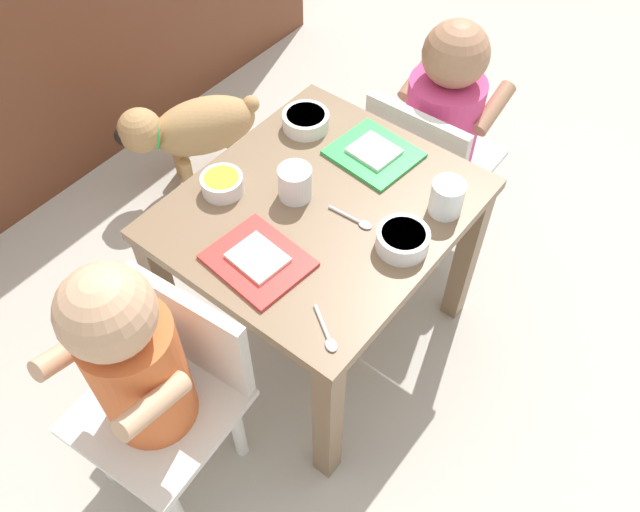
{
  "coord_description": "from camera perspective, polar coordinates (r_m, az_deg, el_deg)",
  "views": [
    {
      "loc": [
        -0.7,
        -0.56,
        1.42
      ],
      "look_at": [
        0.0,
        0.0,
        0.3
      ],
      "focal_mm": 36.73,
      "sensor_mm": 36.0,
      "label": 1
    }
  ],
  "objects": [
    {
      "name": "dining_table",
      "position": [
        1.37,
        0.0,
        2.06
      ],
      "size": [
        0.59,
        0.52,
        0.47
      ],
      "color": "#7A6047",
      "rests_on": "ground"
    },
    {
      "name": "food_tray_left",
      "position": [
        1.21,
        -5.3,
        -0.41
      ],
      "size": [
        0.17,
        0.19,
        0.02
      ],
      "color": "red",
      "rests_on": "dining_table"
    },
    {
      "name": "veggie_bowl_far",
      "position": [
        1.34,
        -8.52,
        6.27
      ],
      "size": [
        0.09,
        0.09,
        0.04
      ],
      "color": "white",
      "rests_on": "dining_table"
    },
    {
      "name": "spoon_by_right_tray",
      "position": [
        1.28,
        3.02,
        3.19
      ],
      "size": [
        0.02,
        0.1,
        0.01
      ],
      "color": "silver",
      "rests_on": "dining_table"
    },
    {
      "name": "cereal_bowl_left_side",
      "position": [
        1.23,
        7.22,
        1.44
      ],
      "size": [
        0.1,
        0.1,
        0.04
      ],
      "color": "white",
      "rests_on": "dining_table"
    },
    {
      "name": "food_tray_right",
      "position": [
        1.41,
        4.84,
        8.87
      ],
      "size": [
        0.17,
        0.18,
        0.02
      ],
      "color": "green",
      "rests_on": "dining_table"
    },
    {
      "name": "seated_child_left",
      "position": [
        1.18,
        -15.32,
        -9.14
      ],
      "size": [
        0.3,
        0.3,
        0.69
      ],
      "color": "silver",
      "rests_on": "ground"
    },
    {
      "name": "water_cup_right",
      "position": [
        1.3,
        10.97,
        4.88
      ],
      "size": [
        0.07,
        0.07,
        0.07
      ],
      "color": "white",
      "rests_on": "dining_table"
    },
    {
      "name": "veggie_bowl_near",
      "position": [
        1.47,
        -1.25,
        11.75
      ],
      "size": [
        0.1,
        0.1,
        0.04
      ],
      "color": "white",
      "rests_on": "dining_table"
    },
    {
      "name": "dog",
      "position": [
        1.93,
        -11.11,
        10.83
      ],
      "size": [
        0.39,
        0.29,
        0.3
      ],
      "color": "tan",
      "rests_on": "ground"
    },
    {
      "name": "spoon_by_left_tray",
      "position": [
        1.12,
        0.56,
        -6.74
      ],
      "size": [
        0.07,
        0.09,
        0.01
      ],
      "color": "silver",
      "rests_on": "dining_table"
    },
    {
      "name": "seated_child_right",
      "position": [
        1.64,
        10.51,
        11.84
      ],
      "size": [
        0.28,
        0.28,
        0.64
      ],
      "color": "silver",
      "rests_on": "ground"
    },
    {
      "name": "water_cup_left",
      "position": [
        1.31,
        -2.18,
        6.26
      ],
      "size": [
        0.07,
        0.07,
        0.07
      ],
      "color": "white",
      "rests_on": "dining_table"
    },
    {
      "name": "ground_plane",
      "position": [
        1.68,
        0.0,
        -6.51
      ],
      "size": [
        7.0,
        7.0,
        0.0
      ],
      "primitive_type": "plane",
      "color": "#B2ADA3"
    }
  ]
}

